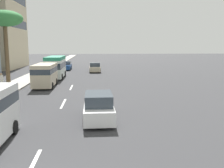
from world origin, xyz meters
TOP-DOWN VIEW (x-y plane):
  - ground_plane at (31.50, 0.00)m, footprint 198.00×198.00m
  - sidewalk_right at (31.50, 6.44)m, footprint 162.00×2.74m
  - lane_stripe_near at (3.04, 0.00)m, footprint 3.20×0.16m
  - lane_stripe_mid at (13.41, 0.00)m, footprint 3.20×0.16m
  - lane_stripe_far at (20.99, 0.00)m, footprint 3.20×0.16m
  - minibus_lead at (28.91, 2.75)m, footprint 6.54×2.26m
  - van_second at (21.63, 2.86)m, footprint 5.18×2.13m
  - car_third at (36.70, -2.74)m, footprint 4.29×1.89m
  - car_fifth at (9.00, -2.65)m, footprint 4.57×1.82m
  - car_sixth at (41.15, 2.57)m, footprint 4.41×1.82m
  - pedestrian_near_lamp at (19.90, 6.90)m, footprint 0.30×0.34m
  - palm_tree at (22.15, 6.96)m, footprint 3.81×3.81m

SIDE VIEW (x-z plane):
  - ground_plane at x=31.50m, z-range 0.00..0.00m
  - lane_stripe_near at x=3.04m, z-range 0.00..0.01m
  - lane_stripe_mid at x=13.41m, z-range 0.00..0.01m
  - lane_stripe_far at x=20.99m, z-range 0.00..0.01m
  - sidewalk_right at x=31.50m, z-range 0.00..0.15m
  - car_sixth at x=41.15m, z-range -0.04..1.57m
  - car_third at x=36.70m, z-range -0.04..1.58m
  - car_fifth at x=9.00m, z-range -0.05..1.62m
  - pedestrian_near_lamp at x=19.90m, z-range 0.22..1.82m
  - van_second at x=21.63m, z-range 0.18..2.69m
  - minibus_lead at x=28.91m, z-range 0.15..3.17m
  - palm_tree at x=22.15m, z-range 3.12..11.19m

